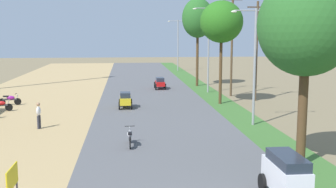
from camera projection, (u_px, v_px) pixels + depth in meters
parked_motorbike_third at (1, 105)px, 31.06m from camera, size 1.80×0.54×0.94m
parked_motorbike_fourth at (10, 99)px, 33.69m from camera, size 1.80×0.54×0.94m
street_signboard at (12, 180)px, 13.53m from camera, size 0.06×1.30×1.50m
pedestrian_on_shoulder at (39, 114)px, 25.32m from camera, size 0.33×0.41×1.62m
median_tree_nearest at (307, 26)px, 17.60m from camera, size 4.15×4.15×8.29m
median_tree_second at (222, 22)px, 33.49m from camera, size 3.46×3.46×8.38m
median_tree_third at (198, 18)px, 44.95m from camera, size 3.40×3.40×9.52m
streetlamp_near at (255, 58)px, 25.93m from camera, size 3.16×0.20×7.31m
streetlamp_mid at (209, 44)px, 40.37m from camera, size 3.16×0.20×8.29m
streetlamp_far at (178, 42)px, 63.94m from camera, size 3.16×0.20×7.76m
utility_pole_near at (232, 44)px, 38.32m from camera, size 1.80×0.20×9.35m
utility_pole_far at (257, 50)px, 35.67m from camera, size 1.80×0.20×8.51m
car_van_white at (286, 175)px, 14.33m from camera, size 1.19×2.41×1.67m
car_hatchback_yellow at (125, 99)px, 32.27m from camera, size 1.04×2.00×1.23m
car_sedan_red at (160, 83)px, 43.29m from camera, size 1.10×2.26×1.19m
motorbike_ahead_second at (130, 136)px, 21.49m from camera, size 0.54×1.80×0.94m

